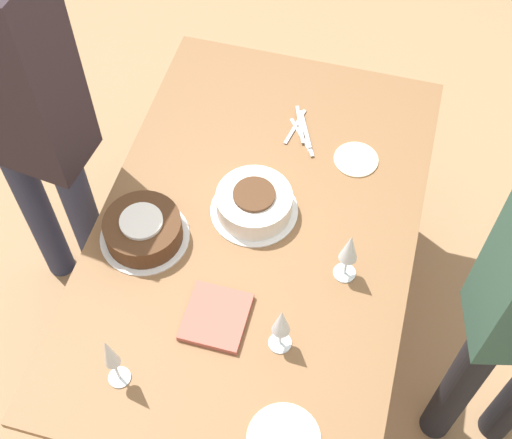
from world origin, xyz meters
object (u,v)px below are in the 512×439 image
cake_center_white (254,203)px  wine_glass_far (281,323)px  wine_glass_near (110,355)px  cake_front_chocolate (143,230)px  wine_glass_extra (349,249)px  person_cutting (14,101)px

cake_center_white → wine_glass_far: bearing=24.3°
cake_center_white → wine_glass_near: size_ratio=1.17×
cake_front_chocolate → wine_glass_extra: bearing=93.3°
cake_front_chocolate → wine_glass_near: size_ratio=1.16×
wine_glass_far → person_cutting: size_ratio=0.11×
cake_center_white → wine_glass_extra: 0.37m
wine_glass_near → person_cutting: size_ratio=0.14×
cake_center_white → wine_glass_far: size_ratio=1.41×
cake_center_white → wine_glass_far: 0.47m
cake_front_chocolate → person_cutting: person_cutting is taller
wine_glass_extra → person_cutting: (-0.16, -1.08, 0.15)m
wine_glass_far → wine_glass_extra: bearing=154.0°
wine_glass_near → wine_glass_far: wine_glass_near is taller
wine_glass_near → person_cutting: 0.86m
cake_center_white → person_cutting: bearing=-90.8°
wine_glass_far → wine_glass_extra: wine_glass_extra is taller
wine_glass_far → wine_glass_extra: (-0.27, 0.13, 0.01)m
wine_glass_far → cake_center_white: bearing=-155.7°
wine_glass_extra → person_cutting: person_cutting is taller
cake_center_white → cake_front_chocolate: bearing=-58.4°
cake_center_white → person_cutting: person_cutting is taller
wine_glass_near → cake_front_chocolate: bearing=-168.7°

